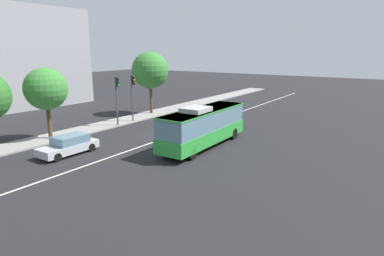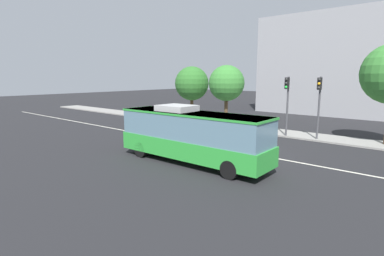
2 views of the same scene
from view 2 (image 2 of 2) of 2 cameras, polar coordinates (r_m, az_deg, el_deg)
name	(u,v)px [view 2 (image 2 of 2)]	position (r m, az deg, el deg)	size (l,w,h in m)	color
ground_plane	(242,152)	(21.37, 9.51, -4.54)	(160.00, 160.00, 0.00)	black
sidewalk_kerb	(291,134)	(28.76, 18.13, -1.07)	(80.00, 3.14, 0.14)	gray
lane_centre_line	(242,152)	(21.37, 9.51, -4.53)	(76.00, 0.16, 0.01)	silver
transit_bus	(191,134)	(18.19, -0.10, -1.07)	(10.03, 2.63, 3.46)	green
sedan_silver	(181,124)	(28.80, -2.03, 0.74)	(4.52, 1.86, 1.46)	#B7BABF
traffic_light_near_corner	(319,97)	(26.33, 22.88, 5.36)	(0.33, 0.62, 5.20)	#47474C
traffic_light_mid_block	(287,96)	(26.96, 17.52, 5.76)	(0.33, 0.62, 5.20)	#47474C
street_tree_kerbside_centre	(192,84)	(34.59, -0.03, 8.38)	(3.84, 3.84, 6.35)	#4C3823
street_tree_kerbside_right	(226,83)	(31.39, 6.53, 8.38)	(3.66, 3.66, 6.37)	#4C3823
office_block_background	(349,65)	(48.88, 27.52, 10.50)	(22.28, 13.04, 13.60)	#939399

